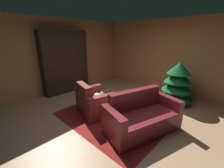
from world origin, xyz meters
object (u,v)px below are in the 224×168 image
Objects in this scene: bottle_on_table at (106,94)px; armchair_red at (94,103)px; coffee_table at (111,102)px; book_stack_on_table at (113,98)px; decorated_tree at (178,83)px; couch_red at (141,117)px; bookshelf_unit at (69,63)px.

armchair_red is at bearing -141.57° from bottle_on_table.
book_stack_on_table is at bearing 57.97° from coffee_table.
decorated_tree is at bearing 62.26° from bottle_on_table.
couch_red is at bearing 4.83° from coffee_table.
couch_red is 2.58× the size of coffee_table.
couch_red is at bearing 1.90° from book_stack_on_table.
book_stack_on_table is at bearing -112.92° from decorated_tree.
bookshelf_unit is 1.93× the size of armchair_red.
bookshelf_unit reaches higher than coffee_table.
bottle_on_table is (-0.20, 0.02, 0.16)m from coffee_table.
couch_red is 6.46× the size of bottle_on_table.
armchair_red is at bearing -153.97° from book_stack_on_table.
decorated_tree is (1.35, 2.27, 0.35)m from armchair_red.
book_stack_on_table is 2.21m from decorated_tree.
couch_red is 2.03m from decorated_tree.
couch_red is at bearing -89.80° from decorated_tree.
couch_red is at bearing -4.51° from bookshelf_unit.
coffee_table is 2.27m from decorated_tree.
coffee_table is at bearing -113.14° from decorated_tree.
coffee_table is at bearing -175.17° from couch_red.
bottle_on_table is at bearing 174.77° from coffee_table.
bookshelf_unit is at bearing 172.04° from bottle_on_table.
decorated_tree is (-0.01, 2.00, 0.35)m from couch_red.
armchair_red is 0.89× the size of decorated_tree.
armchair_red reaches higher than bottle_on_table.
armchair_red is 2.66m from decorated_tree.
coffee_table is at bearing -122.03° from book_stack_on_table.
coffee_table is (2.56, -0.35, -0.68)m from bookshelf_unit.
decorated_tree is at bearing 26.66° from bookshelf_unit.
bookshelf_unit reaches higher than bottle_on_table.
coffee_table is 0.54× the size of decorated_tree.
decorated_tree reaches higher than armchair_red.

